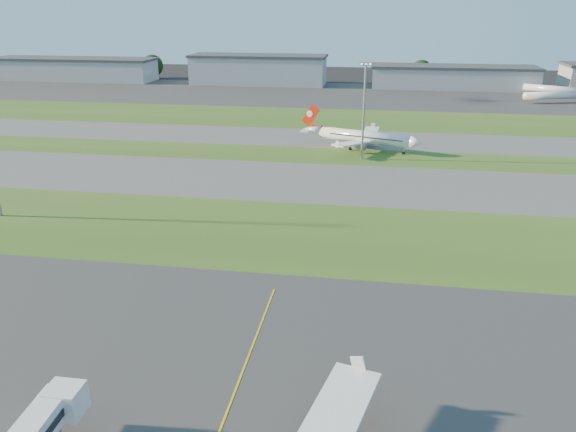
% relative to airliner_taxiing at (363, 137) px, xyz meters
% --- Properties ---
extents(ground, '(700.00, 700.00, 0.00)m').
position_rel_airliner_taxiing_xyz_m(ground, '(-14.95, -118.84, -3.75)').
color(ground, black).
rests_on(ground, ground).
extents(apron_near, '(300.00, 70.00, 0.01)m').
position_rel_airliner_taxiing_xyz_m(apron_near, '(-14.95, -118.84, -3.74)').
color(apron_near, '#333335').
rests_on(apron_near, ground).
extents(grass_strip_a, '(300.00, 34.00, 0.01)m').
position_rel_airliner_taxiing_xyz_m(grass_strip_a, '(-14.95, -66.84, -3.74)').
color(grass_strip_a, '#2F511B').
rests_on(grass_strip_a, ground).
extents(taxiway_a, '(300.00, 32.00, 0.01)m').
position_rel_airliner_taxiing_xyz_m(taxiway_a, '(-14.95, -33.84, -3.74)').
color(taxiway_a, '#515154').
rests_on(taxiway_a, ground).
extents(grass_strip_b, '(300.00, 18.00, 0.01)m').
position_rel_airliner_taxiing_xyz_m(grass_strip_b, '(-14.95, -8.84, -3.74)').
color(grass_strip_b, '#2F511B').
rests_on(grass_strip_b, ground).
extents(taxiway_b, '(300.00, 26.00, 0.01)m').
position_rel_airliner_taxiing_xyz_m(taxiway_b, '(-14.95, 13.16, -3.74)').
color(taxiway_b, '#515154').
rests_on(taxiway_b, ground).
extents(grass_strip_c, '(300.00, 40.00, 0.01)m').
position_rel_airliner_taxiing_xyz_m(grass_strip_c, '(-14.95, 46.16, -3.74)').
color(grass_strip_c, '#2F511B').
rests_on(grass_strip_c, ground).
extents(apron_far, '(400.00, 80.00, 0.01)m').
position_rel_airliner_taxiing_xyz_m(apron_far, '(-14.95, 106.16, -3.74)').
color(apron_far, '#333335').
rests_on(apron_far, ground).
extents(yellow_line, '(0.25, 60.00, 0.02)m').
position_rel_airliner_taxiing_xyz_m(yellow_line, '(-9.95, -118.84, -3.75)').
color(yellow_line, gold).
rests_on(yellow_line, ground).
extents(airliner_taxiing, '(32.93, 27.81, 10.67)m').
position_rel_airliner_taxiing_xyz_m(airliner_taxiing, '(0.00, 0.00, 0.00)').
color(airliner_taxiing, white).
rests_on(airliner_taxiing, ground).
extents(mini_jet_near, '(28.00, 10.09, 9.48)m').
position_rel_airliner_taxiing_xyz_m(mini_jet_near, '(77.82, 96.81, -0.46)').
color(mini_jet_near, white).
rests_on(mini_jet_near, ground).
extents(mini_jet_far, '(25.97, 15.21, 9.48)m').
position_rel_airliner_taxiing_xyz_m(mini_jet_far, '(83.01, 116.58, -0.46)').
color(mini_jet_far, white).
rests_on(mini_jet_far, ground).
extents(light_mast_centre, '(3.20, 0.70, 25.80)m').
position_rel_airliner_taxiing_xyz_m(light_mast_centre, '(0.05, -10.84, 11.07)').
color(light_mast_centre, gray).
rests_on(light_mast_centre, ground).
extents(hangar_far_west, '(91.80, 23.00, 12.20)m').
position_rel_airliner_taxiing_xyz_m(hangar_far_west, '(-164.95, 136.16, 2.39)').
color(hangar_far_west, gray).
rests_on(hangar_far_west, ground).
extents(hangar_west, '(71.40, 23.00, 15.20)m').
position_rel_airliner_taxiing_xyz_m(hangar_west, '(-59.95, 136.16, 3.89)').
color(hangar_west, gray).
rests_on(hangar_west, ground).
extents(hangar_east, '(81.60, 23.00, 11.20)m').
position_rel_airliner_taxiing_xyz_m(hangar_east, '(40.05, 136.16, 1.89)').
color(hangar_east, gray).
rests_on(hangar_east, ground).
extents(tree_far_west, '(11.00, 11.00, 12.00)m').
position_rel_airliner_taxiing_xyz_m(tree_far_west, '(-204.95, 149.16, 2.74)').
color(tree_far_west, black).
rests_on(tree_far_west, ground).
extents(tree_west, '(12.10, 12.10, 13.20)m').
position_rel_airliner_taxiing_xyz_m(tree_west, '(-124.95, 151.16, 3.39)').
color(tree_west, black).
rests_on(tree_west, ground).
extents(tree_mid_west, '(9.90, 9.90, 10.80)m').
position_rel_airliner_taxiing_xyz_m(tree_mid_west, '(-34.95, 147.16, 2.09)').
color(tree_mid_west, black).
rests_on(tree_mid_west, ground).
extents(tree_mid_east, '(11.55, 11.55, 12.60)m').
position_rel_airliner_taxiing_xyz_m(tree_mid_east, '(25.05, 150.16, 3.07)').
color(tree_mid_east, black).
rests_on(tree_mid_east, ground).
extents(tree_east, '(10.45, 10.45, 11.40)m').
position_rel_airliner_taxiing_xyz_m(tree_east, '(100.05, 148.16, 2.41)').
color(tree_east, black).
rests_on(tree_east, ground).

